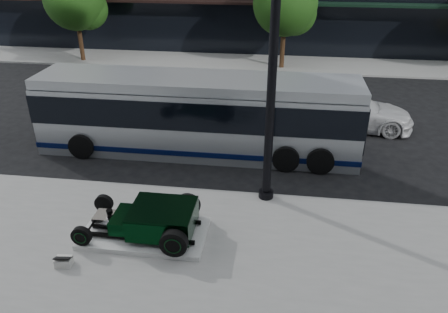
# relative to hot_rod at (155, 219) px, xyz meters

# --- Properties ---
(ground) EXTENTS (120.00, 120.00, 0.00)m
(ground) POSITION_rel_hot_rod_xyz_m (2.11, 4.64, -0.70)
(ground) COLOR black
(ground) RESTS_ON ground
(sidewalk_far) EXTENTS (70.00, 4.00, 0.12)m
(sidewalk_far) POSITION_rel_hot_rod_xyz_m (2.11, 18.64, -0.64)
(sidewalk_far) COLOR gray
(sidewalk_far) RESTS_ON ground
(street_trees) EXTENTS (29.80, 3.80, 5.70)m
(street_trees) POSITION_rel_hot_rod_xyz_m (3.25, 17.72, 3.07)
(street_trees) COLOR black
(street_trees) RESTS_ON sidewalk_far
(display_plinth) EXTENTS (3.40, 1.80, 0.15)m
(display_plinth) POSITION_rel_hot_rod_xyz_m (-0.33, 0.00, -0.50)
(display_plinth) COLOR silver
(display_plinth) RESTS_ON sidewalk_near
(hot_rod) EXTENTS (3.22, 2.00, 0.81)m
(hot_rod) POSITION_rel_hot_rod_xyz_m (0.00, 0.00, 0.00)
(hot_rod) COLOR black
(hot_rod) RESTS_ON display_plinth
(info_plaque) EXTENTS (0.43, 0.34, 0.31)m
(info_plaque) POSITION_rel_hot_rod_xyz_m (-2.00, -1.46, -0.45)
(info_plaque) COLOR silver
(info_plaque) RESTS_ON sidewalk_near
(lamppost) EXTENTS (0.47, 0.47, 8.57)m
(lamppost) POSITION_rel_hot_rod_xyz_m (2.90, 2.44, 3.38)
(lamppost) COLOR black
(lamppost) RESTS_ON sidewalk_near
(transit_bus) EXTENTS (12.12, 2.88, 2.92)m
(transit_bus) POSITION_rel_hot_rod_xyz_m (0.10, 5.77, 0.79)
(transit_bus) COLOR #A9AEB3
(transit_bus) RESTS_ON ground
(white_sedan) EXTENTS (5.46, 2.52, 1.55)m
(white_sedan) POSITION_rel_hot_rod_xyz_m (6.15, 8.86, 0.08)
(white_sedan) COLOR silver
(white_sedan) RESTS_ON ground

